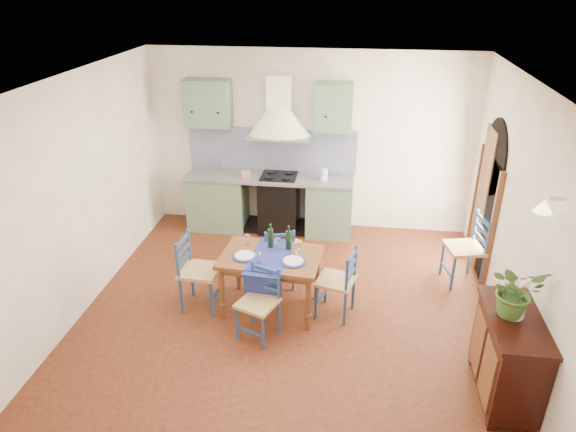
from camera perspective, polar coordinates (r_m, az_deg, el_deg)
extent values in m
plane|color=#3F160D|center=(6.44, 0.04, -10.58)|extent=(5.00, 5.00, 0.00)
cube|color=white|center=(8.05, 2.50, 8.22)|extent=(5.00, 0.04, 2.80)
cube|color=slate|center=(8.36, -7.78, 1.64)|extent=(0.90, 0.60, 0.88)
cube|color=slate|center=(8.08, 4.63, 0.94)|extent=(0.70, 0.60, 0.88)
cube|color=black|center=(8.16, -0.99, 1.26)|extent=(0.60, 0.58, 0.88)
cube|color=gray|center=(8.00, -2.08, 4.32)|extent=(2.60, 0.64, 0.04)
cube|color=silver|center=(8.19, -7.97, 4.55)|extent=(0.45, 0.40, 0.03)
cylinder|color=silver|center=(8.29, -7.71, 6.00)|extent=(0.02, 0.02, 0.26)
cube|color=black|center=(7.97, -1.01, 4.44)|extent=(0.55, 0.48, 0.02)
cube|color=black|center=(8.40, -1.93, -1.03)|extent=(2.60, 0.50, 0.08)
cube|color=#090F51|center=(8.13, -1.79, 7.39)|extent=(2.65, 0.05, 0.68)
cube|color=slate|center=(8.01, -8.91, 12.31)|extent=(0.70, 0.34, 0.70)
cube|color=slate|center=(7.69, 5.10, 11.96)|extent=(0.55, 0.34, 0.70)
cone|color=white|center=(7.77, -0.99, 10.28)|extent=(0.96, 0.96, 0.40)
cube|color=white|center=(7.75, -0.91, 13.67)|extent=(0.36, 0.30, 0.50)
cube|color=white|center=(5.96, 24.60, -0.68)|extent=(0.04, 5.00, 2.80)
cube|color=black|center=(7.41, 21.01, 0.10)|extent=(0.03, 1.00, 1.65)
cylinder|color=black|center=(7.12, 22.05, 6.10)|extent=(0.03, 1.00, 1.00)
cube|color=brown|center=(6.93, 21.67, -1.79)|extent=(0.06, 0.06, 1.65)
cube|color=brown|center=(7.89, 20.08, 1.79)|extent=(0.06, 0.06, 1.65)
cube|color=brown|center=(7.54, 20.77, 1.88)|extent=(0.04, 0.55, 1.96)
cylinder|color=silver|center=(4.94, 27.79, 1.69)|extent=(0.15, 0.04, 0.04)
cone|color=#FFEDC6|center=(4.93, 26.54, 1.02)|extent=(0.16, 0.16, 0.12)
cube|color=white|center=(6.53, -22.27, 2.00)|extent=(0.04, 5.00, 2.80)
cube|color=white|center=(5.29, 0.05, 14.72)|extent=(5.00, 5.00, 0.01)
cube|color=brown|center=(6.13, -1.93, -4.64)|extent=(1.23, 0.87, 0.05)
cube|color=brown|center=(6.16, -1.92, -5.17)|extent=(1.11, 0.75, 0.08)
cylinder|color=brown|center=(6.20, -7.33, -8.54)|extent=(0.07, 0.07, 0.69)
cylinder|color=brown|center=(6.71, -5.53, -5.53)|extent=(0.07, 0.07, 0.69)
cylinder|color=brown|center=(5.97, 2.26, -9.80)|extent=(0.07, 0.07, 0.69)
cylinder|color=brown|center=(6.50, 3.29, -6.56)|extent=(0.07, 0.07, 0.69)
cube|color=navy|center=(6.07, -2.05, -4.64)|extent=(0.51, 0.91, 0.01)
cube|color=navy|center=(5.88, -2.87, -7.88)|extent=(0.44, 0.05, 0.38)
cylinder|color=navy|center=(6.10, -4.85, -4.46)|extent=(0.29, 0.29, 0.01)
cylinder|color=white|center=(6.09, -4.85, -4.38)|extent=(0.24, 0.24, 0.01)
cylinder|color=navy|center=(5.97, 0.58, -5.08)|extent=(0.29, 0.29, 0.01)
cylinder|color=white|center=(5.96, 0.58, -5.00)|extent=(0.24, 0.24, 0.01)
cylinder|color=black|center=(6.21, -1.96, -2.23)|extent=(0.07, 0.07, 0.32)
cylinder|color=black|center=(6.17, 0.08, -2.44)|extent=(0.07, 0.07, 0.32)
cylinder|color=white|center=(6.15, 1.05, -3.58)|extent=(0.05, 0.05, 0.10)
sphere|color=yellow|center=(6.11, 1.06, -2.85)|extent=(0.10, 0.10, 0.10)
cylinder|color=navy|center=(5.92, -5.69, -11.82)|extent=(0.03, 0.03, 0.44)
cylinder|color=navy|center=(6.03, -3.89, -8.52)|extent=(0.03, 0.03, 0.86)
cylinder|color=navy|center=(5.76, -2.81, -12.89)|extent=(0.03, 0.03, 0.44)
cylinder|color=navy|center=(5.87, -1.04, -9.48)|extent=(0.03, 0.03, 0.86)
cube|color=tan|center=(5.81, -3.40, -9.63)|extent=(0.52, 0.52, 0.04)
cube|color=navy|center=(5.87, -2.51, -7.84)|extent=(0.35, 0.16, 0.04)
cube|color=navy|center=(5.80, -2.53, -6.90)|extent=(0.35, 0.16, 0.04)
cube|color=navy|center=(5.74, -2.56, -5.93)|extent=(0.35, 0.16, 0.04)
cube|color=navy|center=(5.87, -4.26, -12.72)|extent=(0.33, 0.15, 0.02)
cylinder|color=navy|center=(7.02, 0.23, -5.06)|extent=(0.04, 0.04, 0.45)
cylinder|color=navy|center=(6.61, 0.61, -5.01)|extent=(0.04, 0.04, 0.88)
cylinder|color=navy|center=(6.99, -2.64, -5.24)|extent=(0.04, 0.04, 0.45)
cylinder|color=navy|center=(6.58, -2.43, -5.20)|extent=(0.04, 0.04, 0.88)
cube|color=tan|center=(6.73, -1.07, -4.17)|extent=(0.50, 0.50, 0.04)
cube|color=navy|center=(6.52, -0.91, -4.00)|extent=(0.36, 0.12, 0.04)
cube|color=navy|center=(6.46, -0.92, -3.10)|extent=(0.36, 0.12, 0.04)
cube|color=navy|center=(6.40, -0.93, -2.18)|extent=(0.36, 0.12, 0.04)
cube|color=navy|center=(7.03, -1.20, -5.49)|extent=(0.35, 0.12, 0.02)
cylinder|color=navy|center=(6.30, -8.50, -9.14)|extent=(0.04, 0.04, 0.49)
cylinder|color=navy|center=(6.29, -11.99, -6.92)|extent=(0.04, 0.04, 0.96)
cylinder|color=navy|center=(6.60, -7.44, -7.29)|extent=(0.04, 0.04, 0.49)
cylinder|color=navy|center=(6.59, -10.76, -5.17)|extent=(0.04, 0.04, 0.96)
cube|color=tan|center=(6.36, -9.76, -6.02)|extent=(0.47, 0.47, 0.04)
cube|color=navy|center=(6.36, -11.48, -4.79)|extent=(0.05, 0.41, 0.05)
cube|color=navy|center=(6.30, -11.58, -3.78)|extent=(0.05, 0.41, 0.05)
cube|color=navy|center=(6.24, -11.69, -2.75)|extent=(0.05, 0.41, 0.05)
cube|color=navy|center=(6.47, -7.93, -8.59)|extent=(0.05, 0.39, 0.03)
cylinder|color=navy|center=(6.50, 4.21, -7.85)|extent=(0.04, 0.04, 0.46)
cylinder|color=navy|center=(6.30, 7.37, -6.84)|extent=(0.04, 0.04, 0.89)
cylinder|color=navy|center=(6.22, 3.14, -9.53)|extent=(0.04, 0.04, 0.46)
cylinder|color=navy|center=(6.01, 6.43, -8.54)|extent=(0.04, 0.04, 0.89)
cube|color=tan|center=(6.18, 5.33, -7.15)|extent=(0.51, 0.51, 0.04)
cube|color=navy|center=(6.08, 6.99, -6.50)|extent=(0.12, 0.37, 0.04)
cube|color=navy|center=(6.01, 7.05, -5.53)|extent=(0.12, 0.37, 0.04)
cube|color=navy|center=(5.95, 7.11, -4.55)|extent=(0.12, 0.37, 0.04)
cube|color=navy|center=(6.39, 3.68, -9.04)|extent=(0.12, 0.35, 0.02)
cylinder|color=navy|center=(7.34, 16.75, -4.56)|extent=(0.04, 0.04, 0.50)
cylinder|color=navy|center=(7.38, 19.81, -2.75)|extent=(0.04, 0.04, 0.98)
cylinder|color=navy|center=(7.03, 17.85, -6.14)|extent=(0.04, 0.04, 0.50)
cylinder|color=navy|center=(7.07, 21.04, -4.23)|extent=(0.04, 0.04, 0.98)
cube|color=tan|center=(7.13, 19.02, -3.38)|extent=(0.55, 0.55, 0.04)
cube|color=navy|center=(7.15, 20.61, -2.33)|extent=(0.12, 0.41, 0.05)
cube|color=navy|center=(7.10, 20.77, -1.41)|extent=(0.12, 0.41, 0.05)
cube|color=navy|center=(7.04, 20.93, -0.46)|extent=(0.12, 0.41, 0.05)
cube|color=navy|center=(7.21, 17.23, -5.70)|extent=(0.12, 0.39, 0.03)
cube|color=black|center=(5.48, 23.26, -14.10)|extent=(0.45, 1.00, 0.82)
cube|color=black|center=(5.24, 24.07, -10.49)|extent=(0.50, 1.05, 0.04)
cube|color=brown|center=(5.28, 21.28, -16.03)|extent=(0.02, 0.38, 0.63)
cube|color=brown|center=(5.62, 20.34, -12.95)|extent=(0.02, 0.38, 0.63)
cube|color=black|center=(5.42, 21.62, -20.76)|extent=(0.08, 0.08, 0.08)
cube|color=black|center=(6.04, 19.89, -14.79)|extent=(0.08, 0.08, 0.08)
cube|color=black|center=(5.52, 25.38, -20.60)|extent=(0.08, 0.08, 0.08)
cube|color=black|center=(6.13, 23.18, -14.77)|extent=(0.08, 0.08, 0.08)
imported|color=#3D6527|center=(5.12, 23.97, -7.58)|extent=(0.57, 0.54, 0.52)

